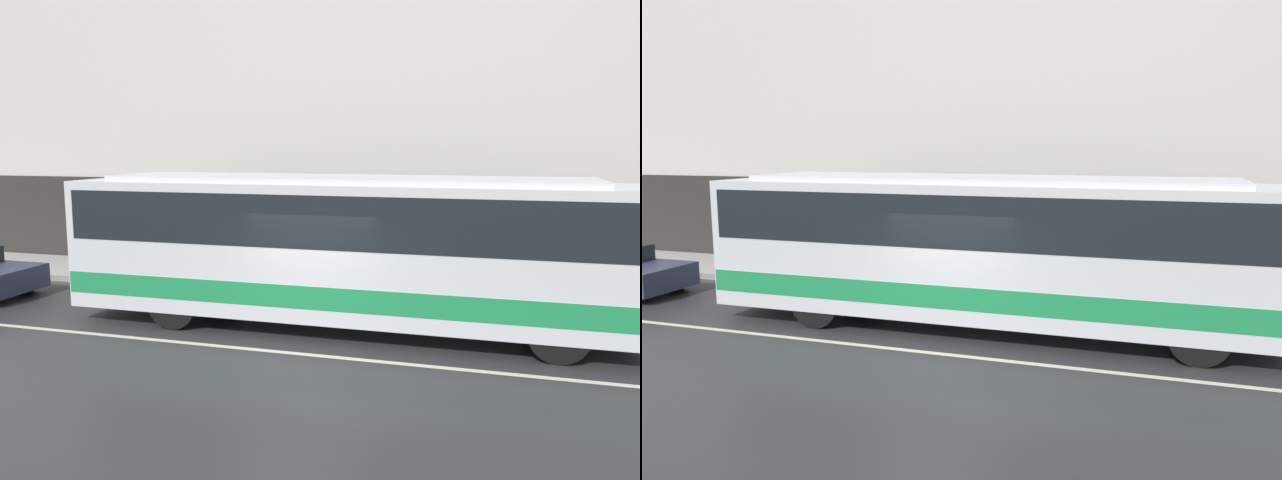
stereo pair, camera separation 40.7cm
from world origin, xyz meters
The scene contains 5 objects.
ground_plane centered at (0.00, 0.00, 0.00)m, with size 60.00×60.00×0.00m, color #2D2D30.
sidewalk centered at (0.00, 5.42, 0.09)m, with size 60.00×2.83×0.17m.
building_facade centered at (0.00, 6.98, 5.88)m, with size 60.00×0.35×12.17m.
lane_stripe centered at (0.00, 0.00, 0.00)m, with size 54.00×0.14×0.01m.
transit_bus centered at (0.35, 1.93, 1.79)m, with size 11.57×2.55×3.17m.
Camera 1 is at (3.44, -10.48, 3.79)m, focal length 35.00 mm.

